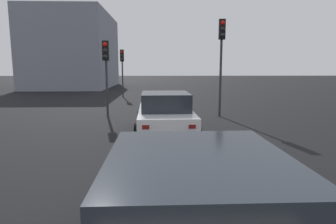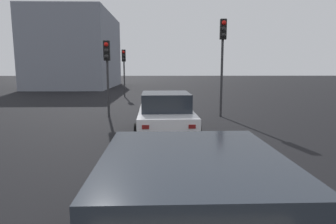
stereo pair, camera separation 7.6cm
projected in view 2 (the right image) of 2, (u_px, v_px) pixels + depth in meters
name	position (u px, v px, depth m)	size (l,w,h in m)	color
car_white_lead	(166.00, 114.00, 10.07)	(4.27, 2.11, 1.47)	silver
traffic_light_near_left	(124.00, 63.00, 22.51)	(0.32, 0.29, 3.66)	#2D2D30
traffic_light_near_right	(223.00, 48.00, 13.30)	(0.32, 0.28, 4.47)	#2D2D30
traffic_light_far_left	(107.00, 62.00, 13.47)	(0.32, 0.28, 3.52)	#2D2D30
building_facade_left	(77.00, 51.00, 34.15)	(13.17, 8.28, 8.38)	gray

